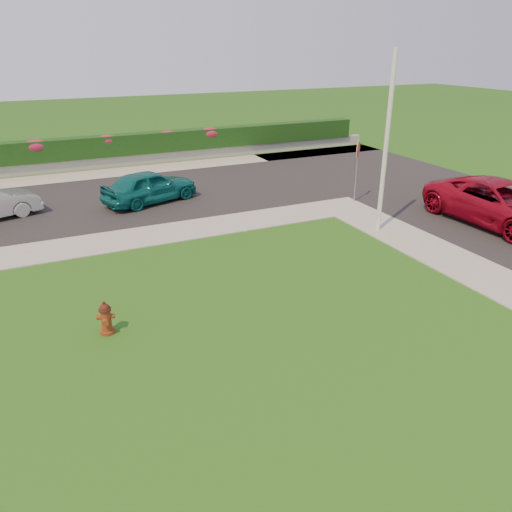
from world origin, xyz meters
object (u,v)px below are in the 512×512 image
suv_red (501,203)px  sedan_teal (150,186)px  utility_pole (386,145)px  stop_sign (358,156)px  fire_hydrant (106,318)px

suv_red → sedan_teal: (-11.10, 8.27, -0.11)m
suv_red → utility_pole: bearing=161.1°
utility_pole → stop_sign: utility_pole is taller
suv_red → stop_sign: size_ratio=2.20×
sedan_teal → utility_pole: size_ratio=0.66×
sedan_teal → stop_sign: bearing=-132.7°
fire_hydrant → suv_red: size_ratio=0.14×
stop_sign → suv_red: bearing=-77.3°
sedan_teal → utility_pole: (6.67, -6.86, 2.36)m
sedan_teal → fire_hydrant: bearing=141.8°
stop_sign → fire_hydrant: bearing=-172.0°
sedan_teal → stop_sign: (7.98, -3.55, 1.23)m
sedan_teal → stop_sign: size_ratio=1.54×
fire_hydrant → sedan_teal: sedan_teal is taller
stop_sign → sedan_teal: bearing=135.2°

